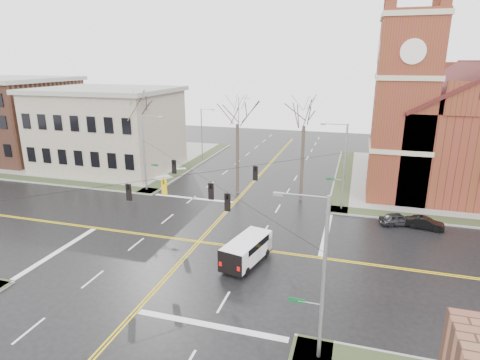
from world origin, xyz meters
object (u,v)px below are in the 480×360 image
(signal_pole_se, at_px, (320,275))
(parked_car_a, at_px, (398,219))
(signal_pole_ne, at_px, (343,165))
(streetlight_north_b, at_px, (239,116))
(parked_car_b, at_px, (425,223))
(tree_nw_far, at_px, (137,113))
(tree_ne, at_px, (304,121))
(streetlight_north_a, at_px, (203,132))
(signal_pole_nw, at_px, (145,151))
(church, at_px, (464,118))
(tree_nw_near, at_px, (237,119))
(cargo_van, at_px, (248,248))

(signal_pole_se, height_order, parked_car_a, signal_pole_se)
(signal_pole_ne, bearing_deg, signal_pole_se, -90.00)
(streetlight_north_b, relative_size, parked_car_b, 2.36)
(signal_pole_ne, height_order, tree_nw_far, tree_nw_far)
(tree_ne, bearing_deg, streetlight_north_a, 140.65)
(parked_car_b, bearing_deg, signal_pole_nw, 94.90)
(church, xyz_separation_m, tree_nw_far, (-38.36, -10.71, 0.57))
(parked_car_b, height_order, tree_nw_far, tree_nw_far)
(church, distance_m, tree_nw_far, 39.83)
(streetlight_north_a, distance_m, parked_car_a, 33.76)
(signal_pole_se, height_order, tree_nw_near, tree_nw_near)
(cargo_van, xyz_separation_m, tree_nw_far, (-18.66, 16.37, 7.83))
(signal_pole_ne, distance_m, parked_car_a, 7.55)
(tree_nw_far, bearing_deg, tree_nw_near, -0.44)
(signal_pole_se, xyz_separation_m, tree_ne, (-4.42, 25.11, 3.97))
(tree_nw_near, bearing_deg, tree_ne, -2.72)
(signal_pole_ne, bearing_deg, church, 44.66)
(signal_pole_se, xyz_separation_m, streetlight_north_a, (-21.97, 39.50, -0.48))
(parked_car_a, height_order, tree_nw_near, tree_nw_near)
(parked_car_a, xyz_separation_m, parked_car_b, (2.37, -0.19, -0.03))
(streetlight_north_b, bearing_deg, tree_nw_near, -73.72)
(signal_pole_se, distance_m, tree_nw_near, 28.43)
(parked_car_a, xyz_separation_m, tree_nw_far, (-30.50, 5.18, 8.41))
(church, distance_m, streetlight_north_a, 35.78)
(signal_pole_ne, bearing_deg, tree_ne, 154.52)
(tree_nw_near, height_order, tree_ne, tree_ne)
(signal_pole_nw, height_order, tree_nw_near, tree_nw_near)
(streetlight_north_a, bearing_deg, parked_car_a, -34.74)
(signal_pole_nw, distance_m, parked_car_b, 31.03)
(streetlight_north_b, xyz_separation_m, parked_car_a, (27.55, -39.11, -3.88))
(church, distance_m, signal_pole_nw, 38.61)
(parked_car_b, xyz_separation_m, tree_ne, (-12.37, 4.91, 8.36))
(streetlight_north_a, xyz_separation_m, tree_ne, (17.55, -14.39, 4.45))
(church, relative_size, cargo_van, 4.98)
(streetlight_north_b, height_order, parked_car_b, streetlight_north_b)
(streetlight_north_a, distance_m, parked_car_b, 35.82)
(tree_nw_far, bearing_deg, streetlight_north_a, 78.08)
(streetlight_north_b, relative_size, tree_ne, 0.65)
(parked_car_b, bearing_deg, streetlight_north_b, 47.42)
(parked_car_a, relative_size, tree_ne, 0.28)
(tree_ne, bearing_deg, signal_pole_nw, -173.40)
(streetlight_north_b, relative_size, cargo_van, 1.45)
(streetlight_north_a, bearing_deg, signal_pole_se, -60.91)
(signal_pole_ne, height_order, parked_car_b, signal_pole_ne)
(church, height_order, tree_ne, church)
(streetlight_north_b, bearing_deg, cargo_van, -72.64)
(streetlight_north_a, height_order, parked_car_a, streetlight_north_a)
(signal_pole_nw, relative_size, tree_nw_near, 0.74)
(signal_pole_se, bearing_deg, tree_nw_far, 134.26)
(church, relative_size, tree_ne, 2.23)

